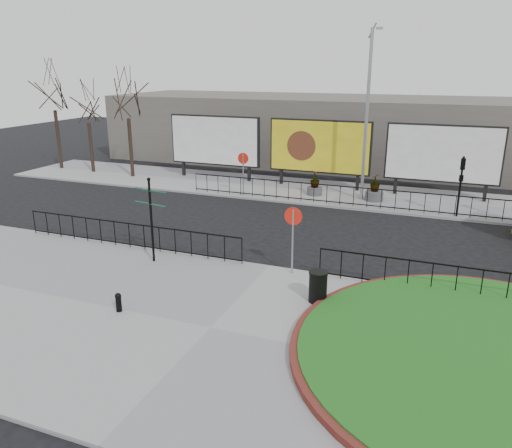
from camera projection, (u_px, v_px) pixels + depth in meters
The scene contains 24 objects.
ground at pixel (270, 268), 18.76m from camera, with size 90.00×90.00×0.00m, color black.
pavement_near at pixel (211, 329), 14.31m from camera, with size 30.00×10.00×0.12m, color gray.
pavement_far at pixel (339, 194), 29.39m from camera, with size 44.00×6.00×0.12m, color gray.
brick_edge at pixel (496, 360), 12.55m from camera, with size 10.40×10.40×0.18m, color maroon.
grass_lawn at pixel (496, 359), 12.54m from camera, with size 10.00×10.00×0.22m, color #174E14.
railing_near_left at pixel (129, 235), 20.37m from camera, with size 10.00×0.10×1.10m, color black, non-canonical shape.
railing_near_right at pixel (456, 281), 16.04m from camera, with size 9.00×0.10×1.10m, color black, non-canonical shape.
railing_far at pixel (347, 196), 26.46m from camera, with size 18.00×0.10×1.10m, color black, non-canonical shape.
speed_sign_far at pixel (243, 165), 28.26m from camera, with size 0.64×0.07×2.47m.
speed_sign_near at pixel (293, 226), 17.48m from camera, with size 0.64×0.07×2.47m.
billboard_left at pixel (215, 141), 32.43m from camera, with size 6.20×0.31×4.10m.
billboard_mid at pixel (320, 147), 30.00m from camera, with size 6.20×0.31×4.10m.
billboard_right at pixel (443, 154), 27.58m from camera, with size 6.20×0.31×4.10m.
lamp_post at pixel (367, 114), 26.53m from camera, with size 0.74×0.18×9.23m.
signal_pole_a at pixel (461, 177), 24.16m from camera, with size 0.22×0.26×3.00m.
tree_left at pixel (129, 124), 32.71m from camera, with size 2.00×2.00×7.00m, color #2D2119, non-canonical shape.
tree_mid at pixel (89, 127), 34.31m from camera, with size 2.00×2.00×6.20m, color #2D2119, non-canonical shape.
tree_far at pixel (56, 116), 35.33m from camera, with size 2.00×2.00×7.50m, color #2D2119, non-canonical shape.
building_backdrop at pixel (369, 132), 37.52m from camera, with size 40.00×10.00×5.00m, color #5D5A52.
fingerpost_sign at pixel (151, 212), 18.54m from camera, with size 1.53×0.51×3.28m.
bollard at pixel (118, 301), 15.14m from camera, with size 0.20×0.20×0.60m.
litter_bin at pixel (318, 286), 15.72m from camera, with size 0.62×0.62×1.02m.
planter_b at pixel (315, 185), 28.73m from camera, with size 0.87×0.87×1.44m.
planter_c at pixel (374, 191), 27.56m from camera, with size 0.99×0.99×1.50m.
Camera 1 is at (5.83, -16.36, 7.30)m, focal length 35.00 mm.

